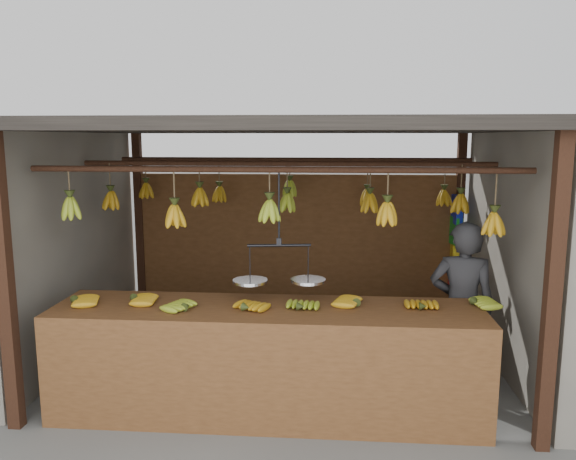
{
  "coord_description": "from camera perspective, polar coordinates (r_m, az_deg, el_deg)",
  "views": [
    {
      "loc": [
        0.46,
        -5.43,
        2.25
      ],
      "look_at": [
        0.0,
        0.3,
        1.3
      ],
      "focal_mm": 35.0,
      "sensor_mm": 36.0,
      "label": 1
    }
  ],
  "objects": [
    {
      "name": "ground",
      "position": [
        5.89,
        -0.24,
        -13.05
      ],
      "size": [
        80.0,
        80.0,
        0.0
      ],
      "primitive_type": "plane",
      "color": "#5B5B57"
    },
    {
      "name": "stall",
      "position": [
        5.78,
        0.02,
        6.62
      ],
      "size": [
        4.3,
        3.3,
        2.4
      ],
      "color": "black",
      "rests_on": "ground"
    },
    {
      "name": "counter",
      "position": [
        4.5,
        -2.28,
        -10.66
      ],
      "size": [
        3.54,
        0.79,
        0.96
      ],
      "color": "brown",
      "rests_on": "ground"
    },
    {
      "name": "hanging_bananas",
      "position": [
        5.49,
        -0.32,
        2.86
      ],
      "size": [
        3.63,
        2.21,
        0.38
      ],
      "color": "#92A523",
      "rests_on": "ground"
    },
    {
      "name": "balance_scale",
      "position": [
        4.58,
        -0.9,
        -4.62
      ],
      "size": [
        0.75,
        0.34,
        0.92
      ],
      "color": "black",
      "rests_on": "ground"
    },
    {
      "name": "vendor",
      "position": [
        5.19,
        17.23,
        -7.59
      ],
      "size": [
        0.62,
        0.47,
        1.54
      ],
      "primitive_type": "imported",
      "rotation": [
        0.0,
        0.0,
        2.94
      ],
      "color": "#262628",
      "rests_on": "ground"
    },
    {
      "name": "bag_bundles",
      "position": [
        7.06,
        16.62,
        -1.44
      ],
      "size": [
        0.08,
        0.26,
        1.21
      ],
      "color": "#1426BF",
      "rests_on": "ground"
    }
  ]
}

